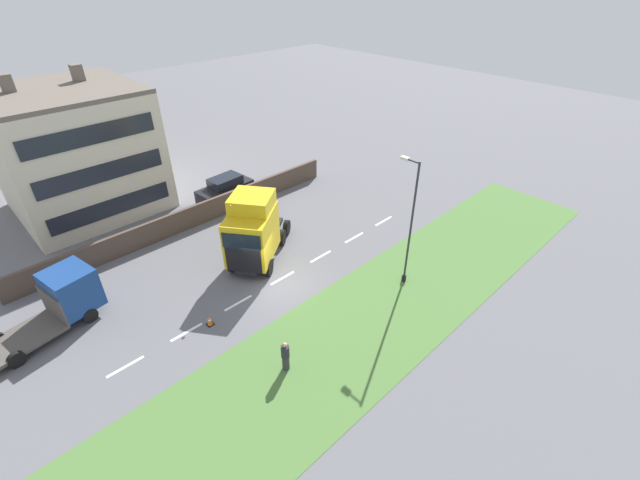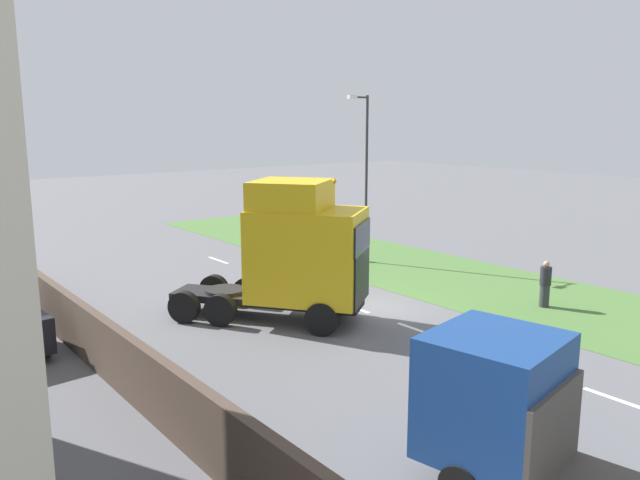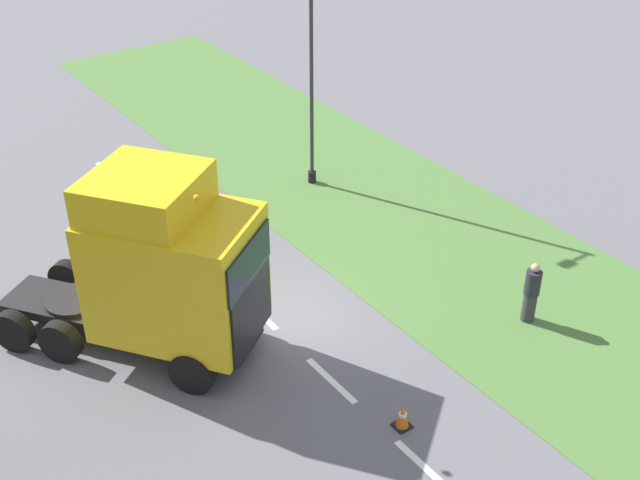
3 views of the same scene
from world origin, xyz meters
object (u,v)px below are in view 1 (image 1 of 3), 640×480
at_px(traffic_cone_lead, 209,321).
at_px(lorry_cab, 253,231).
at_px(parked_car, 225,189).
at_px(lamp_post, 409,228).
at_px(flatbed_truck, 64,297).
at_px(pedestrian, 285,356).

bearing_deg(traffic_cone_lead, lorry_cab, -61.47).
distance_m(parked_car, lamp_post, 16.18).
distance_m(lorry_cab, parked_car, 9.09).
xyz_separation_m(lorry_cab, lamp_post, (-7.51, -5.17, 1.33)).
relative_size(flatbed_truck, lamp_post, 0.84).
height_order(lorry_cab, parked_car, lorry_cab).
distance_m(flatbed_truck, pedestrian, 12.09).
height_order(lorry_cab, pedestrian, lorry_cab).
bearing_deg(lorry_cab, flatbed_truck, 38.55).
bearing_deg(lorry_cab, pedestrian, 115.96).
height_order(flatbed_truck, traffic_cone_lead, flatbed_truck).
bearing_deg(lamp_post, pedestrian, 91.32).
xyz_separation_m(lorry_cab, flatbed_truck, (2.74, 10.09, -0.83)).
bearing_deg(parked_car, traffic_cone_lead, 138.72).
xyz_separation_m(parked_car, lamp_post, (-15.85, -1.82, 2.69)).
relative_size(flatbed_truck, pedestrian, 3.81).
distance_m(lorry_cab, pedestrian, 8.86).
bearing_deg(pedestrian, lamp_post, -88.68).
bearing_deg(parked_car, pedestrian, 151.14).
height_order(pedestrian, traffic_cone_lead, pedestrian).
bearing_deg(flatbed_truck, lorry_cab, 64.33).
bearing_deg(traffic_cone_lead, lamp_post, -114.86).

